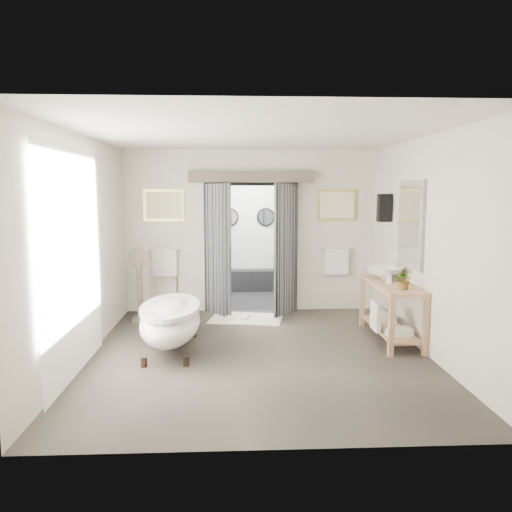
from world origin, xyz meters
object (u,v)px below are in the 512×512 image
(vanity, at_px, (390,306))
(rug, at_px, (246,318))
(basin, at_px, (385,273))
(clawfoot_tub, at_px, (171,320))

(vanity, bearing_deg, rug, 147.67)
(rug, height_order, basin, basin)
(rug, bearing_deg, basin, -26.63)
(rug, xyz_separation_m, basin, (2.05, -1.03, 0.94))
(clawfoot_tub, height_order, vanity, clawfoot_tub)
(clawfoot_tub, height_order, basin, basin)
(clawfoot_tub, xyz_separation_m, vanity, (3.13, 0.35, 0.08))
(vanity, bearing_deg, clawfoot_tub, -173.65)
(clawfoot_tub, distance_m, rug, 2.02)
(rug, bearing_deg, clawfoot_tub, -123.16)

